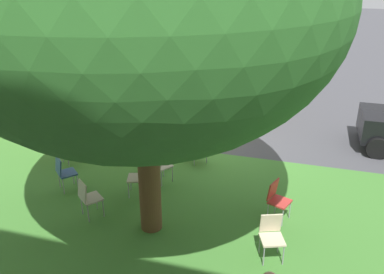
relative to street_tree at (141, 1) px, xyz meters
The scene contains 13 objects.
ground 6.04m from the street_tree, 96.59° to the right, with size 80.00×80.00×0.00m, color #424247.
grass_verge 4.59m from the street_tree, 120.08° to the right, with size 48.00×6.00×0.01m, color #3D752D.
street_tree is the anchor object (origin of this frame).
chair_0 4.69m from the street_tree, behind, with size 0.53×0.54×0.88m.
chair_1 4.78m from the street_tree, 156.83° to the right, with size 0.54×0.53×0.88m.
chair_2 5.03m from the street_tree, 93.34° to the right, with size 0.58×0.59×0.88m.
chair_3 4.84m from the street_tree, 74.03° to the right, with size 0.55×0.56×0.88m.
chair_4 4.23m from the street_tree, ahead, with size 0.58×0.59×0.88m.
chair_5 4.79m from the street_tree, 17.80° to the right, with size 0.59×0.59×0.88m.
chair_6 5.57m from the street_tree, 33.98° to the right, with size 0.58×0.57×0.88m.
chair_7 4.20m from the street_tree, 57.09° to the right, with size 0.52×0.52×0.88m.
chair_8 4.39m from the street_tree, 75.31° to the right, with size 0.57×0.58×0.88m.
school_bus 9.13m from the street_tree, 54.56° to the right, with size 10.40×2.80×2.88m.
Camera 1 is at (-2.31, 10.50, 5.15)m, focal length 38.13 mm.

